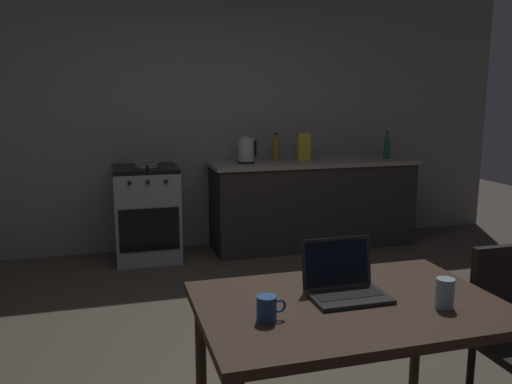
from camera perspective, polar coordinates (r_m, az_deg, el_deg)
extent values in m
plane|color=#473D33|center=(3.28, 0.88, -17.79)|extent=(12.00, 12.00, 0.00)
cube|color=gray|center=(5.44, -3.82, 8.93)|extent=(6.40, 0.10, 2.82)
cube|color=#282623|center=(5.48, 6.22, -1.44)|extent=(2.10, 0.60, 0.86)
cube|color=gray|center=(5.41, 6.32, 3.22)|extent=(2.16, 0.64, 0.04)
cube|color=gray|center=(5.11, -11.91, -2.49)|extent=(0.60, 0.60, 0.86)
cube|color=black|center=(5.03, -12.10, 2.51)|extent=(0.60, 0.60, 0.04)
cube|color=black|center=(4.82, -11.62, -4.09)|extent=(0.54, 0.01, 0.40)
cylinder|color=black|center=(4.72, -13.74, 0.96)|extent=(0.04, 0.02, 0.04)
cylinder|color=black|center=(4.73, -11.80, 1.06)|extent=(0.04, 0.02, 0.04)
cylinder|color=black|center=(4.74, -9.88, 1.15)|extent=(0.04, 0.02, 0.04)
cube|color=#332319|center=(2.21, 10.23, -12.24)|extent=(1.24, 0.82, 0.04)
cylinder|color=#332319|center=(2.51, -6.06, -18.34)|extent=(0.05, 0.05, 0.68)
cylinder|color=#332319|center=(2.89, 17.21, -14.73)|extent=(0.05, 0.05, 0.68)
cube|color=black|center=(2.75, 25.79, -9.50)|extent=(0.38, 0.04, 0.42)
cylinder|color=black|center=(2.82, 22.43, -18.86)|extent=(0.04, 0.04, 0.41)
cube|color=#232326|center=(2.23, 10.15, -11.25)|extent=(0.32, 0.22, 0.02)
cube|color=black|center=(2.24, 9.99, -10.89)|extent=(0.28, 0.12, 0.00)
cube|color=#232326|center=(2.30, 8.86, -7.56)|extent=(0.32, 0.04, 0.21)
cube|color=black|center=(2.29, 8.91, -7.61)|extent=(0.29, 0.03, 0.18)
cylinder|color=black|center=(5.18, -1.11, 3.30)|extent=(0.17, 0.17, 0.02)
cylinder|color=#B2B5BA|center=(5.17, -1.11, 4.66)|extent=(0.16, 0.16, 0.23)
cylinder|color=#B2B5BA|center=(5.15, -1.12, 6.00)|extent=(0.10, 0.10, 0.02)
cube|color=black|center=(5.19, -0.08, 4.81)|extent=(0.02, 0.02, 0.16)
cylinder|color=#19592D|center=(5.71, 14.17, 4.60)|extent=(0.07, 0.07, 0.21)
cone|color=#19592D|center=(5.70, 14.23, 5.94)|extent=(0.07, 0.07, 0.06)
cylinder|color=black|center=(5.69, 14.25, 6.34)|extent=(0.03, 0.03, 0.02)
cylinder|color=gray|center=(5.00, -11.97, 2.78)|extent=(0.22, 0.22, 0.01)
torus|color=gray|center=(5.00, -11.98, 3.14)|extent=(0.24, 0.24, 0.02)
cylinder|color=black|center=(4.80, -11.81, 2.65)|extent=(0.02, 0.18, 0.02)
cylinder|color=#264C8C|center=(1.98, 1.17, -12.69)|extent=(0.08, 0.08, 0.10)
torus|color=#264C8C|center=(1.99, 2.57, -12.40)|extent=(0.05, 0.01, 0.05)
cylinder|color=#99B7C6|center=(2.22, 20.04, -10.40)|extent=(0.07, 0.07, 0.12)
cube|color=gold|center=(5.37, 5.30, 4.95)|extent=(0.13, 0.05, 0.29)
cylinder|color=#8C601E|center=(5.34, 2.15, 4.54)|extent=(0.07, 0.07, 0.21)
cone|color=#8C601E|center=(5.33, 2.16, 6.00)|extent=(0.07, 0.07, 0.06)
cylinder|color=black|center=(5.32, 2.16, 6.43)|extent=(0.03, 0.03, 0.02)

